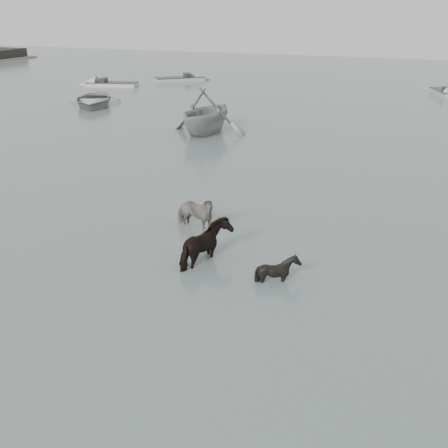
% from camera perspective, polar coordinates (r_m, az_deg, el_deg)
% --- Properties ---
extents(ground, '(140.00, 140.00, 0.00)m').
position_cam_1_polar(ground, '(16.06, -6.50, -4.76)').
color(ground, '#50605D').
rests_on(ground, ground).
extents(pony_pinto, '(1.80, 1.09, 1.42)m').
position_cam_1_polar(pony_pinto, '(18.72, -3.01, 1.63)').
color(pony_pinto, black).
rests_on(pony_pinto, ground).
extents(pony_dark, '(1.67, 1.84, 1.60)m').
position_cam_1_polar(pony_dark, '(16.16, -1.72, -1.33)').
color(pony_dark, black).
rests_on(pony_dark, ground).
extents(pony_black, '(1.20, 1.12, 1.12)m').
position_cam_1_polar(pony_black, '(15.26, 5.53, -3.85)').
color(pony_black, black).
rests_on(pony_black, ground).
extents(rowboat_lead, '(5.80, 6.45, 1.10)m').
position_cam_1_polar(rowboat_lead, '(43.07, -13.18, 12.30)').
color(rowboat_lead, '#A1A19D').
rests_on(rowboat_lead, ground).
extents(rowboat_trail, '(4.90, 5.57, 2.77)m').
position_cam_1_polar(rowboat_trail, '(32.83, -1.85, 11.57)').
color(rowboat_trail, '#9B9E9B').
rests_on(rowboat_trail, ground).
extents(skiff_outer, '(6.54, 3.14, 0.75)m').
position_cam_1_polar(skiff_outer, '(53.31, -11.34, 13.94)').
color(skiff_outer, '#BAB9B4').
rests_on(skiff_outer, ground).
extents(skiff_mid, '(3.40, 5.73, 0.75)m').
position_cam_1_polar(skiff_mid, '(50.79, 21.69, 12.51)').
color(skiff_mid, '#A3A6A4').
rests_on(skiff_mid, ground).
extents(skiff_far, '(5.92, 5.52, 0.75)m').
position_cam_1_polar(skiff_far, '(56.16, -4.54, 14.65)').
color(skiff_far, '#ADAFAC').
rests_on(skiff_far, ground).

